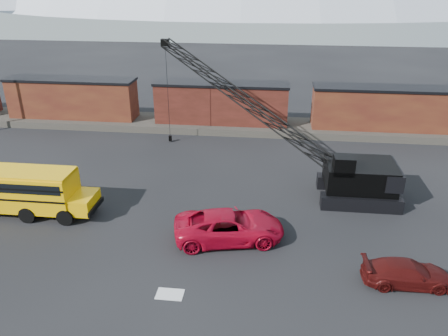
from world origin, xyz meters
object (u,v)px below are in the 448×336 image
object	(u,v)px
school_bus	(7,189)
crawler_crane	(243,99)
maroon_suv	(407,273)
red_pickup	(229,226)

from	to	relation	value
school_bus	crawler_crane	size ratio (longest dim) A/B	0.60
school_bus	maroon_suv	distance (m)	25.40
red_pickup	crawler_crane	xyz separation A→B (m)	(-0.12, 11.15, 4.89)
maroon_suv	crawler_crane	bearing A→B (deg)	32.31
school_bus	red_pickup	bearing A→B (deg)	-5.96
red_pickup	maroon_suv	size ratio (longest dim) A/B	1.45
school_bus	red_pickup	distance (m)	15.33
red_pickup	crawler_crane	size ratio (longest dim) A/B	0.35
school_bus	red_pickup	size ratio (longest dim) A/B	1.74
maroon_suv	crawler_crane	distance (m)	18.06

